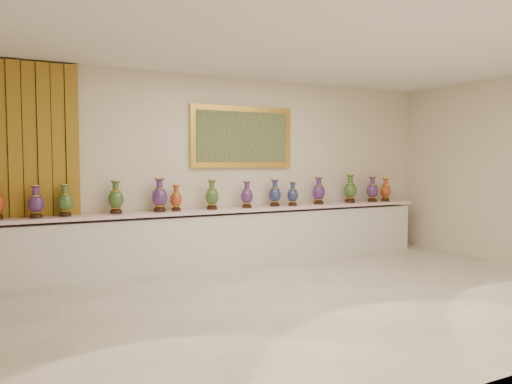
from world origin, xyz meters
The scene contains 16 objects.
ground centered at (0.00, 0.00, 0.00)m, with size 8.00×8.00×0.00m, color beige.
room centered at (-2.49, 2.44, 1.59)m, with size 8.00×8.00×8.00m.
counter centered at (0.00, 2.27, 0.44)m, with size 7.28×0.48×0.90m.
vase_1 centered at (-2.81, 2.23, 1.10)m, with size 0.21×0.21×0.44m.
vase_2 centered at (-2.44, 2.26, 1.10)m, with size 0.23×0.23×0.44m.
vase_3 centered at (-1.76, 2.29, 1.11)m, with size 0.23×0.23×0.48m.
vase_4 centered at (-1.12, 2.27, 1.12)m, with size 0.28×0.28×0.50m.
vase_5 centered at (-0.86, 2.28, 1.08)m, with size 0.23×0.23×0.39m.
vase_6 centered at (-0.30, 2.24, 1.11)m, with size 0.24×0.24×0.46m.
vase_7 centered at (0.31, 2.24, 1.09)m, with size 0.21×0.21×0.43m.
vase_8 centered at (0.84, 2.28, 1.10)m, with size 0.22×0.22×0.45m.
vase_9 centered at (1.15, 2.22, 1.08)m, with size 0.20×0.20×0.40m.
vase_10 centered at (1.71, 2.27, 1.11)m, with size 0.26×0.26×0.48m.
vase_11 centered at (2.40, 2.27, 1.13)m, with size 0.26×0.26×0.51m.
vase_12 centered at (2.88, 2.23, 1.11)m, with size 0.23×0.23×0.47m.
vase_13 centered at (3.19, 2.23, 1.09)m, with size 0.24×0.24×0.43m.
Camera 1 is at (-3.22, -4.93, 1.66)m, focal length 35.00 mm.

